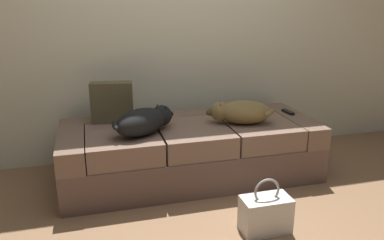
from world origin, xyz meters
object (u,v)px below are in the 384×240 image
at_px(dog_dark, 145,121).
at_px(handbag, 265,214).
at_px(couch, 190,151).
at_px(dog_tan, 240,112).
at_px(tv_remote, 288,112).
at_px(throw_pillow, 112,102).

height_order(dog_dark, handbag, dog_dark).
bearing_deg(handbag, couch, 105.67).
bearing_deg(dog_tan, dog_dark, -176.87).
height_order(dog_tan, handbag, dog_tan).
height_order(dog_dark, tv_remote, dog_dark).
height_order(couch, dog_tan, dog_tan).
xyz_separation_m(couch, tv_remote, (0.94, 0.08, 0.25)).
bearing_deg(handbag, dog_dark, 129.84).
distance_m(couch, tv_remote, 0.97).
bearing_deg(dog_tan, handbag, -99.74).
height_order(couch, tv_remote, tv_remote).
relative_size(dog_tan, handbag, 1.50).
xyz_separation_m(dog_dark, throw_pillow, (-0.22, 0.36, 0.07)).
height_order(tv_remote, handbag, tv_remote).
relative_size(dog_tan, tv_remote, 3.78).
bearing_deg(throw_pillow, couch, -20.07).
bearing_deg(dog_dark, dog_tan, 3.13).
xyz_separation_m(dog_dark, handbag, (0.66, -0.79, -0.45)).
distance_m(couch, throw_pillow, 0.77).
height_order(dog_dark, throw_pillow, throw_pillow).
xyz_separation_m(couch, dog_dark, (-0.40, -0.14, 0.34)).
bearing_deg(tv_remote, dog_tan, -167.84).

